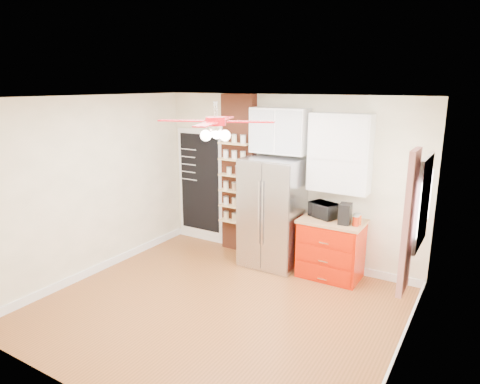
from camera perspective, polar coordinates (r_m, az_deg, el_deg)
The scene contains 21 objects.
floor at distance 5.82m, azimuth -2.92°, elevation -15.18°, with size 4.50×4.50×0.00m, color brown.
ceiling at distance 5.07m, azimuth -3.32°, elevation 12.45°, with size 4.50×4.50×0.00m, color white.
wall_back at distance 6.98m, azimuth 6.15°, elevation 1.69°, with size 4.50×0.02×2.70m, color #FFF2CD.
wall_front at distance 3.90m, azimuth -20.05°, elevation -9.37°, with size 4.50×0.02×2.70m, color #FFF2CD.
wall_left at distance 6.78m, azimuth -19.05°, elevation 0.60°, with size 0.02×4.00×2.70m, color #FFF2CD.
wall_right at distance 4.49m, azimuth 21.55°, elevation -6.41°, with size 0.02×4.00×2.70m, color #FFF2CD.
chalkboard at distance 7.86m, azimuth -5.31°, elevation 1.25°, with size 0.95×0.05×1.95m.
brick_pillar at distance 7.30m, azimuth -0.17°, elevation 2.33°, with size 0.60×0.16×2.70m, color brown.
fridge at distance 6.80m, azimuth 4.34°, elevation -2.75°, with size 0.90×0.70×1.75m, color silver.
upper_glass_cabinet at distance 6.72m, azimuth 5.30°, elevation 8.14°, with size 0.90×0.35×0.70m, color white.
red_cabinet at distance 6.63m, azimuth 12.02°, elevation -7.35°, with size 0.94×0.64×0.90m.
upper_shelf_unit at distance 6.42m, azimuth 13.18°, elevation 5.06°, with size 0.90×0.30×1.15m, color white.
window at distance 5.29m, azimuth 23.26°, elevation -1.25°, with size 0.04×0.75×1.05m, color white.
curtain at distance 4.80m, azimuth 21.58°, elevation -3.84°, with size 0.06×0.40×1.55m, color #AB1A16.
ceiling_fan at distance 5.09m, azimuth -3.27°, elevation 9.34°, with size 1.40×1.40×0.44m.
toaster_oven at distance 6.55m, azimuth 11.09°, elevation -2.38°, with size 0.41×0.28×0.23m, color black.
coffee_maker at distance 6.31m, azimuth 13.83°, elevation -2.83°, with size 0.16×0.21×0.30m, color black.
canister_left at distance 6.28m, azimuth 15.18°, elevation -3.78°, with size 0.09×0.09×0.14m, color #A42009.
canister_right at distance 6.35m, azimuth 15.39°, elevation -3.55°, with size 0.11×0.11×0.15m, color red.
pantry_jar_oats at distance 7.19m, azimuth -1.45°, elevation 2.80°, with size 0.09×0.09×0.12m, color beige.
pantry_jar_beans at distance 7.14m, azimuth -0.28°, elevation 2.84°, with size 0.09×0.09×0.14m, color #875845.
Camera 1 is at (2.86, -4.19, 2.86)m, focal length 32.00 mm.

